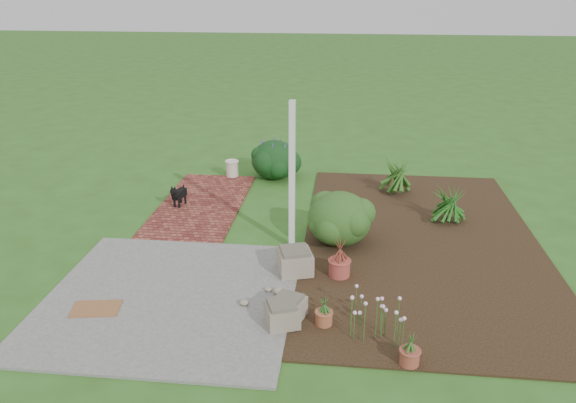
# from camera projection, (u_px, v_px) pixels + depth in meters

# --- Properties ---
(ground) EXTENTS (80.00, 80.00, 0.00)m
(ground) POSITION_uv_depth(u_px,v_px,m) (274.00, 248.00, 9.47)
(ground) COLOR #30571B
(ground) RESTS_ON ground
(concrete_patio) EXTENTS (3.50, 3.50, 0.04)m
(concrete_patio) POSITION_uv_depth(u_px,v_px,m) (170.00, 297.00, 7.98)
(concrete_patio) COLOR #5F5F5D
(concrete_patio) RESTS_ON ground
(brick_path) EXTENTS (1.60, 3.50, 0.04)m
(brick_path) POSITION_uv_depth(u_px,v_px,m) (201.00, 204.00, 11.26)
(brick_path) COLOR #5C211D
(brick_path) RESTS_ON ground
(garden_bed) EXTENTS (4.00, 7.00, 0.03)m
(garden_bed) POSITION_uv_depth(u_px,v_px,m) (421.00, 242.00, 9.67)
(garden_bed) COLOR black
(garden_bed) RESTS_ON ground
(veranda_post) EXTENTS (0.10, 0.10, 2.50)m
(veranda_post) POSITION_uv_depth(u_px,v_px,m) (292.00, 177.00, 9.07)
(veranda_post) COLOR white
(veranda_post) RESTS_ON ground
(stone_trough_near) EXTENTS (0.51, 0.51, 0.27)m
(stone_trough_near) POSITION_uv_depth(u_px,v_px,m) (288.00, 309.00, 7.42)
(stone_trough_near) COLOR gray
(stone_trough_near) RESTS_ON concrete_patio
(stone_trough_mid) EXTENTS (0.53, 0.53, 0.27)m
(stone_trough_mid) POSITION_uv_depth(u_px,v_px,m) (282.00, 315.00, 7.28)
(stone_trough_mid) COLOR #7B785B
(stone_trough_mid) RESTS_ON concrete_patio
(stone_trough_far) EXTENTS (0.62, 0.62, 0.33)m
(stone_trough_far) POSITION_uv_depth(u_px,v_px,m) (295.00, 262.00, 8.57)
(stone_trough_far) COLOR gray
(stone_trough_far) RESTS_ON concrete_patio
(coir_doormat) EXTENTS (0.70, 0.51, 0.02)m
(coir_doormat) POSITION_uv_depth(u_px,v_px,m) (96.00, 309.00, 7.65)
(coir_doormat) COLOR brown
(coir_doormat) RESTS_ON concrete_patio
(black_dog) EXTENTS (0.23, 0.50, 0.43)m
(black_dog) POSITION_uv_depth(u_px,v_px,m) (178.00, 194.00, 11.03)
(black_dog) COLOR black
(black_dog) RESTS_ON brick_path
(cream_ceramic_urn) EXTENTS (0.31, 0.31, 0.36)m
(cream_ceramic_urn) POSITION_uv_depth(u_px,v_px,m) (232.00, 168.00, 12.75)
(cream_ceramic_urn) COLOR beige
(cream_ceramic_urn) RESTS_ON brick_path
(evergreen_shrub) EXTENTS (1.13, 1.13, 0.92)m
(evergreen_shrub) POSITION_uv_depth(u_px,v_px,m) (340.00, 217.00, 9.47)
(evergreen_shrub) COLOR #0C3713
(evergreen_shrub) RESTS_ON garden_bed
(agapanthus_clump_back) EXTENTS (1.05, 1.05, 0.81)m
(agapanthus_clump_back) POSITION_uv_depth(u_px,v_px,m) (448.00, 201.00, 10.31)
(agapanthus_clump_back) COLOR #14390D
(agapanthus_clump_back) RESTS_ON garden_bed
(agapanthus_clump_front) EXTENTS (1.20, 1.20, 0.88)m
(agapanthus_clump_front) POSITION_uv_depth(u_px,v_px,m) (396.00, 172.00, 11.72)
(agapanthus_clump_front) COLOR #1F4413
(agapanthus_clump_front) RESTS_ON garden_bed
(pink_flower_patch) EXTENTS (0.99, 0.99, 0.58)m
(pink_flower_patch) POSITION_uv_depth(u_px,v_px,m) (374.00, 310.00, 7.11)
(pink_flower_patch) COLOR #113D0F
(pink_flower_patch) RESTS_ON garden_bed
(terracotta_pot_bronze) EXTENTS (0.39, 0.39, 0.26)m
(terracotta_pot_bronze) POSITION_uv_depth(u_px,v_px,m) (339.00, 268.00, 8.50)
(terracotta_pot_bronze) COLOR #A64138
(terracotta_pot_bronze) RESTS_ON garden_bed
(terracotta_pot_small_left) EXTENTS (0.26, 0.26, 0.19)m
(terracotta_pot_small_left) POSITION_uv_depth(u_px,v_px,m) (410.00, 357.00, 6.55)
(terracotta_pot_small_left) COLOR #974233
(terracotta_pot_small_left) RESTS_ON garden_bed
(terracotta_pot_small_right) EXTENTS (0.23, 0.23, 0.19)m
(terracotta_pot_small_right) POSITION_uv_depth(u_px,v_px,m) (324.00, 318.00, 7.31)
(terracotta_pot_small_right) COLOR #A05536
(terracotta_pot_small_right) RESTS_ON garden_bed
(purple_flowering_bush) EXTENTS (1.36, 1.36, 0.89)m
(purple_flowering_bush) POSITION_uv_depth(u_px,v_px,m) (274.00, 159.00, 12.69)
(purple_flowering_bush) COLOR black
(purple_flowering_bush) RESTS_ON ground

